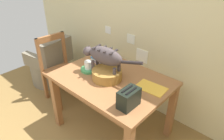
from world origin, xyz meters
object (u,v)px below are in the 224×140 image
Objects in this scene: wicker_basket at (107,74)px; wooden_chair_near at (60,70)px; coffee_mug at (89,65)px; wicker_armchair at (51,67)px; toaster at (129,98)px; saucer_bowl at (89,69)px; book_stack at (100,60)px; magazine at (151,88)px; cat at (104,56)px; dining_table at (112,85)px.

wooden_chair_near is at bearing 178.32° from wicker_basket.
coffee_mug is 1.30m from wicker_armchair.
wicker_basket is 1.58× the size of toaster.
wicker_basket is (0.27, 0.01, 0.04)m from saucer_bowl.
coffee_mug reaches higher than wicker_basket.
saucer_bowl is 0.23m from book_stack.
magazine is at bearing -3.35° from book_stack.
magazine is at bearing 100.52° from wooden_chair_near.
cat is at bearing -166.37° from magazine.
wooden_chair_near is 0.54m from wicker_armchair.
wicker_armchair is at bearing 171.13° from saucer_bowl.
toaster is (0.01, -0.37, 0.08)m from magazine.
toaster is at bearing -28.12° from book_stack.
wooden_chair_near reaches higher than coffee_mug.
book_stack is 0.72m from wooden_chair_near.
book_stack is at bearing 103.70° from saucer_bowl.
coffee_mug is at bearing -107.50° from wicker_armchair.
saucer_bowl is (-0.22, -0.03, -0.23)m from cat.
wicker_armchair is at bearing -177.70° from book_stack.
toaster is (0.50, -0.21, -0.15)m from cat.
dining_table is 5.99× the size of toaster.
wicker_basket reaches higher than magazine.
toaster reaches higher than book_stack.
wicker_armchair is (-1.47, 0.13, -0.38)m from dining_table.
wooden_chair_near is (-0.90, 0.01, -0.52)m from cat.
coffee_mug is at bearing -169.55° from dining_table.
saucer_bowl is at bearing -169.66° from dining_table.
coffee_mug reaches higher than dining_table.
wicker_basket is 1.01m from wooden_chair_near.
saucer_bowl is 0.20× the size of wooden_chair_near.
dining_table is 1.54× the size of wicker_armchair.
wicker_basket is 0.34× the size of wooden_chair_near.
dining_table is 4.09× the size of magazine.
saucer_bowl is 0.27m from wicker_basket.
dining_table is at bearing -25.64° from book_stack.
saucer_bowl is at bearing -180.00° from coffee_mug.
toaster reaches higher than wicker_basket.
wooden_chair_near is at bearing 82.07° from cat.
dining_table is 0.44m from magazine.
coffee_mug is at bearing 91.27° from wooden_chair_near.
cat is 1.04m from wooden_chair_near.
saucer_bowl reaches higher than dining_table.
book_stack is 0.20× the size of wooden_chair_near.
coffee_mug is 0.24m from book_stack.
wicker_armchair is at bearing 176.13° from magazine.
book_stack is at bearing 146.74° from wicker_basket.
toaster is at bearing 85.49° from wooden_chair_near.
wooden_chair_near is (-0.68, 0.04, -0.35)m from coffee_mug.
wooden_chair_near is (-0.62, -0.19, -0.31)m from book_stack.
coffee_mug reaches higher than book_stack.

